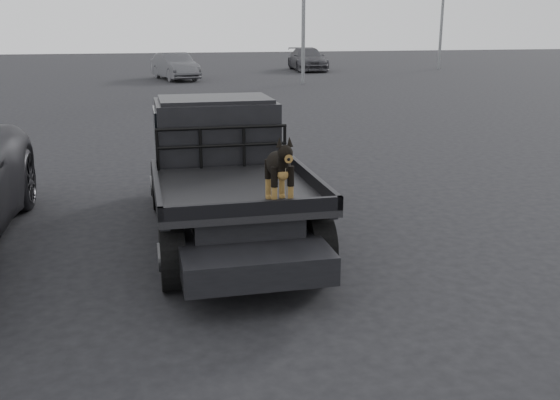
{
  "coord_description": "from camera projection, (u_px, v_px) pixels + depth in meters",
  "views": [
    {
      "loc": [
        -0.8,
        -5.82,
        2.83
      ],
      "look_at": [
        0.48,
        -0.16,
        1.19
      ],
      "focal_mm": 40.0,
      "sensor_mm": 36.0,
      "label": 1
    }
  ],
  "objects": [
    {
      "name": "ground",
      "position": [
        231.0,
        310.0,
        6.41
      ],
      "size": [
        120.0,
        120.0,
        0.0
      ],
      "primitive_type": "plane",
      "color": "black",
      "rests_on": "ground"
    },
    {
      "name": "flatbed_ute",
      "position": [
        226.0,
        203.0,
        8.57
      ],
      "size": [
        2.0,
        5.4,
        0.92
      ],
      "primitive_type": null,
      "color": "black",
      "rests_on": "ground"
    },
    {
      "name": "ute_cab",
      "position": [
        215.0,
        127.0,
        9.22
      ],
      "size": [
        1.72,
        1.3,
        0.88
      ],
      "primitive_type": null,
      "color": "black",
      "rests_on": "flatbed_ute"
    },
    {
      "name": "headache_rack",
      "position": [
        222.0,
        148.0,
        8.56
      ],
      "size": [
        1.8,
        0.08,
        0.55
      ],
      "primitive_type": null,
      "color": "black",
      "rests_on": "flatbed_ute"
    },
    {
      "name": "dog",
      "position": [
        279.0,
        170.0,
        6.83
      ],
      "size": [
        0.32,
        0.6,
        0.74
      ],
      "primitive_type": null,
      "color": "black",
      "rests_on": "flatbed_ute"
    },
    {
      "name": "distant_car_a",
      "position": [
        175.0,
        66.0,
        32.61
      ],
      "size": [
        2.42,
        4.42,
        1.38
      ],
      "primitive_type": "imported",
      "rotation": [
        0.0,
        0.0,
        0.24
      ],
      "color": "#48484C",
      "rests_on": "ground"
    },
    {
      "name": "distant_car_b",
      "position": [
        308.0,
        59.0,
        39.08
      ],
      "size": [
        2.25,
        4.91,
        1.39
      ],
      "primitive_type": "imported",
      "rotation": [
        0.0,
        0.0,
        -0.06
      ],
      "color": "#404045",
      "rests_on": "ground"
    }
  ]
}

